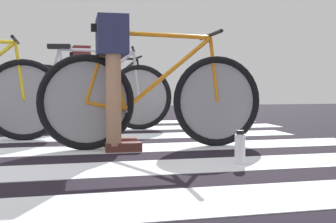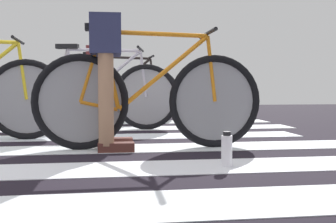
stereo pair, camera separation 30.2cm
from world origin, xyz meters
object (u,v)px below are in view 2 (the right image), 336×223
(cyclist_1_of_4, at_px, (107,64))
(cyclist_4_of_4, at_px, (95,73))
(bicycle_1_of_4, at_px, (148,98))
(bicycle_4_of_4, at_px, (118,93))
(water_bottle, at_px, (227,150))
(bicycle_3_of_4, at_px, (99,94))

(cyclist_1_of_4, relative_size, cyclist_4_of_4, 0.98)
(bicycle_1_of_4, xyz_separation_m, cyclist_4_of_4, (-0.49, 2.60, 0.27))
(bicycle_4_of_4, bearing_deg, water_bottle, -83.57)
(cyclist_1_of_4, height_order, bicycle_3_of_4, cyclist_1_of_4)
(bicycle_4_of_4, xyz_separation_m, water_bottle, (0.57, -3.39, -0.29))
(bicycle_1_of_4, height_order, cyclist_4_of_4, cyclist_4_of_4)
(cyclist_4_of_4, distance_m, water_bottle, 3.53)
(cyclist_1_of_4, xyz_separation_m, bicycle_3_of_4, (-0.10, 1.47, -0.25))
(bicycle_1_of_4, bearing_deg, cyclist_1_of_4, 180.00)
(bicycle_3_of_4, xyz_separation_m, cyclist_4_of_4, (-0.09, 1.13, 0.27))
(bicycle_4_of_4, bearing_deg, cyclist_4_of_4, -180.00)
(cyclist_1_of_4, bearing_deg, water_bottle, -47.38)
(cyclist_4_of_4, relative_size, water_bottle, 4.81)
(bicycle_3_of_4, distance_m, water_bottle, 2.40)
(bicycle_4_of_4, bearing_deg, bicycle_3_of_4, -104.19)
(cyclist_4_of_4, height_order, water_bottle, cyclist_4_of_4)
(bicycle_1_of_4, bearing_deg, water_bottle, -62.67)
(cyclist_1_of_4, bearing_deg, cyclist_4_of_4, 94.56)
(cyclist_1_of_4, bearing_deg, bicycle_1_of_4, -0.00)
(bicycle_3_of_4, relative_size, bicycle_4_of_4, 0.99)
(cyclist_1_of_4, relative_size, bicycle_4_of_4, 0.57)
(bicycle_3_of_4, bearing_deg, bicycle_4_of_4, 88.78)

